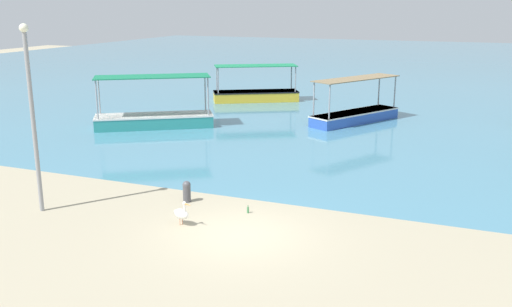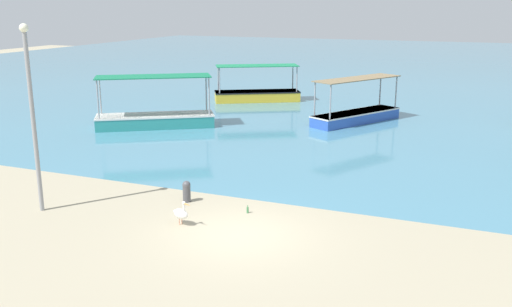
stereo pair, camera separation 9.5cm
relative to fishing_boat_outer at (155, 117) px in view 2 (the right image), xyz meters
The scene contains 9 objects.
ground 15.91m from the fishing_boat_outer, 49.31° to the right, with size 120.00×120.00×0.00m, color tan.
harbor_water 37.41m from the fishing_boat_outer, 73.91° to the left, with size 110.00×90.00×0.00m, color teal.
fishing_boat_outer is the anchor object (origin of this frame).
fishing_boat_far_left 10.23m from the fishing_boat_outer, 78.94° to the left, with size 5.92×4.37×2.48m.
fishing_boat_center 11.30m from the fishing_boat_outer, 28.47° to the left, with size 4.22×5.95×2.53m.
pelican 14.66m from the fishing_boat_outer, 55.11° to the right, with size 0.78×0.45×0.80m.
lamp_post 13.41m from the fishing_boat_outer, 74.49° to the right, with size 0.28×0.28×6.01m.
mooring_bollard 12.59m from the fishing_boat_outer, 53.33° to the right, with size 0.28×0.28×0.75m.
glass_bottle 14.29m from the fishing_boat_outer, 46.25° to the right, with size 0.07×0.07×0.27m.
Camera 2 is at (6.32, -14.27, 6.60)m, focal length 40.00 mm.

